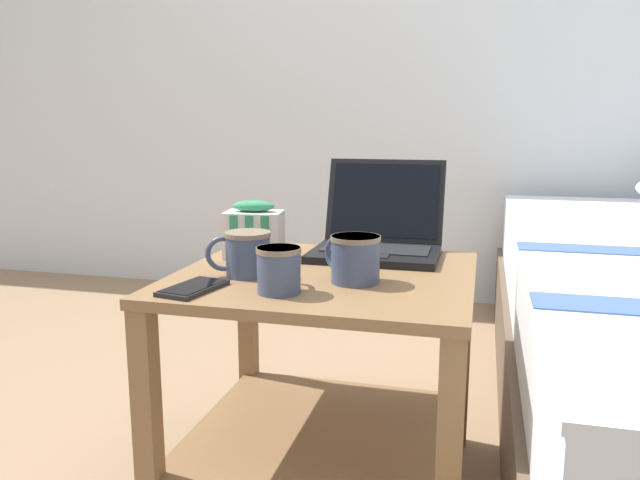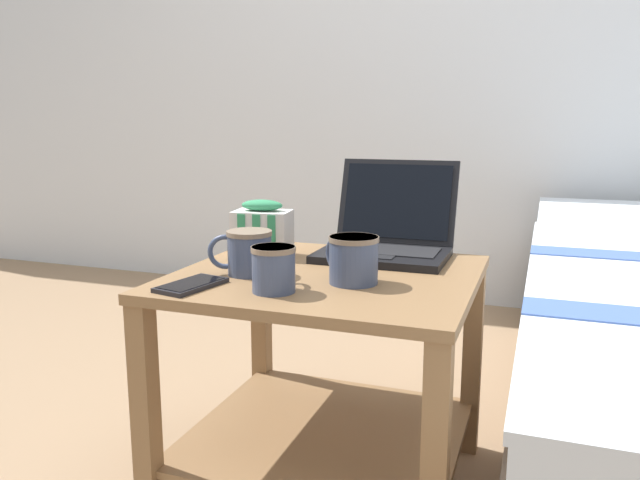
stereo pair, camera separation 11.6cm
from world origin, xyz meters
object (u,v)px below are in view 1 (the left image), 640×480
laptop (378,235)px  mug_front_left (246,251)px  mug_front_right (279,267)px  mug_mid_center (354,256)px  snack_bag (254,232)px  cell_phone (193,288)px

laptop → mug_front_left: 0.37m
laptop → mug_front_right: (-0.12, -0.40, 0.00)m
mug_front_left → mug_mid_center: size_ratio=1.03×
mug_mid_center → snack_bag: (-0.28, 0.17, 0.01)m
cell_phone → snack_bag: bearing=88.7°
snack_bag → cell_phone: (-0.01, -0.32, -0.06)m
mug_front_right → snack_bag: snack_bag is taller
mug_mid_center → mug_front_right: bearing=-137.6°
mug_front_right → mug_mid_center: (0.12, 0.11, 0.00)m
mug_front_left → cell_phone: mug_front_left is taller
mug_front_right → cell_phone: mug_front_right is taller
mug_mid_center → cell_phone: mug_mid_center is taller
laptop → mug_front_right: bearing=-107.4°
mug_mid_center → mug_front_left: bearing=-178.4°
mug_front_right → laptop: bearing=72.6°
laptop → snack_bag: (-0.28, -0.11, 0.02)m
snack_bag → laptop: bearing=21.2°
mug_front_left → mug_mid_center: (0.23, 0.01, 0.00)m
mug_mid_center → cell_phone: size_ratio=0.84×
mug_mid_center → snack_bag: snack_bag is taller
snack_bag → mug_front_right: bearing=-61.0°
mug_front_right → mug_mid_center: size_ratio=0.96×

